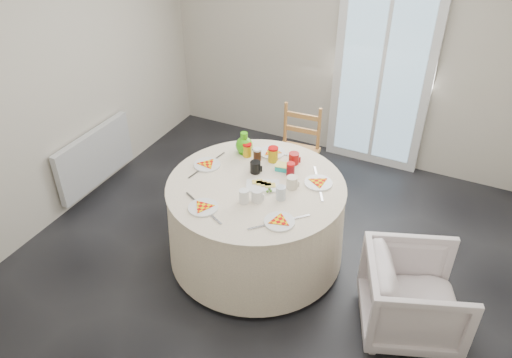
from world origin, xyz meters
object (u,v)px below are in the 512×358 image
at_px(radiator, 95,157).
at_px(armchair, 415,289).
at_px(green_pitcher, 244,140).
at_px(table, 256,221).
at_px(wooden_chair, 296,151).

height_order(radiator, armchair, armchair).
bearing_deg(green_pitcher, radiator, -174.02).
relative_size(table, wooden_chair, 1.63).
xyz_separation_m(table, wooden_chair, (-0.07, 1.03, 0.09)).
relative_size(radiator, armchair, 1.44).
bearing_deg(wooden_chair, table, -90.23).
distance_m(radiator, green_pitcher, 1.65).
distance_m(table, green_pitcher, 0.70).
bearing_deg(armchair, wooden_chair, 28.45).
bearing_deg(table, green_pitcher, 127.81).
xyz_separation_m(radiator, armchair, (3.20, -0.38, 0.01)).
bearing_deg(armchair, table, 61.21).
xyz_separation_m(table, armchair, (1.34, -0.20, 0.02)).
relative_size(table, green_pitcher, 7.61).
xyz_separation_m(wooden_chair, green_pitcher, (-0.23, -0.64, 0.40)).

